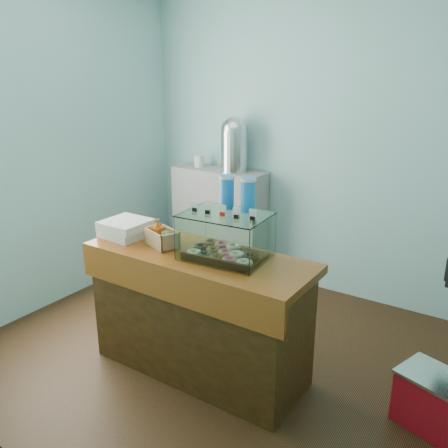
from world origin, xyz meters
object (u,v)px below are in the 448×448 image
Objects in this scene: display_case at (227,232)px; coffee_urn at (234,143)px; counter at (199,312)px; red_cooler at (432,400)px.

display_case is 1.78m from coffee_urn.
counter is 2.95× the size of coffee_urn.
display_case reaches higher than red_cooler.
display_case is (0.19, 0.07, 0.61)m from counter.
red_cooler is at bearing -29.41° from coffee_urn.
display_case is at bearing 21.32° from counter.
coffee_urn reaches higher than red_cooler.
display_case is 1.61m from red_cooler.
display_case reaches higher than counter.
display_case is at bearing -151.61° from red_cooler.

